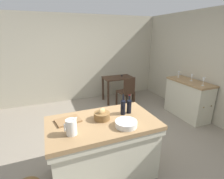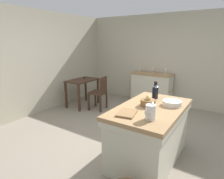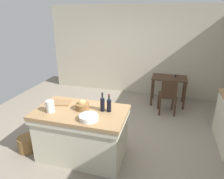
{
  "view_description": "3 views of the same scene",
  "coord_description": "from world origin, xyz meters",
  "px_view_note": "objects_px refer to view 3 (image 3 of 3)",
  "views": [
    {
      "loc": [
        -1.0,
        -2.67,
        2.03
      ],
      "look_at": [
        0.18,
        0.29,
        0.98
      ],
      "focal_mm": 27.02,
      "sensor_mm": 36.0,
      "label": 1
    },
    {
      "loc": [
        -2.93,
        -1.68,
        1.85
      ],
      "look_at": [
        0.07,
        0.29,
        0.93
      ],
      "focal_mm": 30.42,
      "sensor_mm": 36.0,
      "label": 2
    },
    {
      "loc": [
        0.94,
        -3.39,
        2.39
      ],
      "look_at": [
        -0.04,
        0.12,
        0.99
      ],
      "focal_mm": 32.3,
      "sensor_mm": 36.0,
      "label": 3
    }
  ],
  "objects_px": {
    "wash_bowl": "(89,117)",
    "wicker_hamper": "(27,144)",
    "bread_basket": "(82,106)",
    "cutting_board": "(61,103)",
    "writing_desk": "(169,82)",
    "wine_bottle_amber": "(102,104)",
    "wine_bottle_dark": "(109,105)",
    "pitcher": "(50,106)",
    "wooden_chair": "(168,95)",
    "island_table": "(82,132)"
  },
  "relations": [
    {
      "from": "wash_bowl",
      "to": "wine_bottle_amber",
      "type": "distance_m",
      "value": 0.36
    },
    {
      "from": "writing_desk",
      "to": "wine_bottle_amber",
      "type": "xyz_separation_m",
      "value": [
        -1.04,
        -2.54,
        0.37
      ]
    },
    {
      "from": "writing_desk",
      "to": "wine_bottle_amber",
      "type": "height_order",
      "value": "wine_bottle_amber"
    },
    {
      "from": "pitcher",
      "to": "wine_bottle_amber",
      "type": "distance_m",
      "value": 0.84
    },
    {
      "from": "island_table",
      "to": "wine_bottle_dark",
      "type": "xyz_separation_m",
      "value": [
        0.46,
        0.1,
        0.53
      ]
    },
    {
      "from": "wicker_hamper",
      "to": "pitcher",
      "type": "bearing_deg",
      "value": -1.02
    },
    {
      "from": "wine_bottle_amber",
      "to": "wicker_hamper",
      "type": "bearing_deg",
      "value": -169.82
    },
    {
      "from": "pitcher",
      "to": "wicker_hamper",
      "type": "bearing_deg",
      "value": 178.98
    },
    {
      "from": "pitcher",
      "to": "bread_basket",
      "type": "bearing_deg",
      "value": 26.21
    },
    {
      "from": "island_table",
      "to": "cutting_board",
      "type": "relative_size",
      "value": 4.66
    },
    {
      "from": "writing_desk",
      "to": "cutting_board",
      "type": "xyz_separation_m",
      "value": [
        -1.83,
        -2.47,
        0.25
      ]
    },
    {
      "from": "writing_desk",
      "to": "wicker_hamper",
      "type": "bearing_deg",
      "value": -130.87
    },
    {
      "from": "island_table",
      "to": "wicker_hamper",
      "type": "height_order",
      "value": "island_table"
    },
    {
      "from": "writing_desk",
      "to": "wash_bowl",
      "type": "xyz_separation_m",
      "value": [
        -1.14,
        -2.87,
        0.28
      ]
    },
    {
      "from": "wooden_chair",
      "to": "wine_bottle_dark",
      "type": "relative_size",
      "value": 3.11
    },
    {
      "from": "wash_bowl",
      "to": "wooden_chair",
      "type": "bearing_deg",
      "value": 63.27
    },
    {
      "from": "wash_bowl",
      "to": "wine_bottle_dark",
      "type": "height_order",
      "value": "wine_bottle_dark"
    },
    {
      "from": "wash_bowl",
      "to": "wine_bottle_dark",
      "type": "relative_size",
      "value": 0.98
    },
    {
      "from": "pitcher",
      "to": "wicker_hamper",
      "type": "xyz_separation_m",
      "value": [
        -0.58,
        0.01,
        -0.84
      ]
    },
    {
      "from": "wooden_chair",
      "to": "pitcher",
      "type": "xyz_separation_m",
      "value": [
        -1.83,
        -2.18,
        0.48
      ]
    },
    {
      "from": "wooden_chair",
      "to": "wine_bottle_dark",
      "type": "height_order",
      "value": "wine_bottle_dark"
    },
    {
      "from": "island_table",
      "to": "wine_bottle_amber",
      "type": "bearing_deg",
      "value": 14.25
    },
    {
      "from": "island_table",
      "to": "wine_bottle_dark",
      "type": "relative_size",
      "value": 5.11
    },
    {
      "from": "wooden_chair",
      "to": "wine_bottle_dark",
      "type": "xyz_separation_m",
      "value": [
        -0.92,
        -1.91,
        0.5
      ]
    },
    {
      "from": "wash_bowl",
      "to": "bread_basket",
      "type": "height_order",
      "value": "bread_basket"
    },
    {
      "from": "wine_bottle_dark",
      "to": "wine_bottle_amber",
      "type": "xyz_separation_m",
      "value": [
        -0.11,
        -0.01,
        0.01
      ]
    },
    {
      "from": "cutting_board",
      "to": "bread_basket",
      "type": "bearing_deg",
      "value": -13.66
    },
    {
      "from": "wine_bottle_amber",
      "to": "wash_bowl",
      "type": "bearing_deg",
      "value": -107.72
    },
    {
      "from": "bread_basket",
      "to": "wine_bottle_dark",
      "type": "xyz_separation_m",
      "value": [
        0.45,
        0.04,
        0.06
      ]
    },
    {
      "from": "island_table",
      "to": "wooden_chair",
      "type": "height_order",
      "value": "wooden_chair"
    },
    {
      "from": "wooden_chair",
      "to": "wash_bowl",
      "type": "height_order",
      "value": "wash_bowl"
    },
    {
      "from": "writing_desk",
      "to": "wine_bottle_amber",
      "type": "relative_size",
      "value": 2.83
    },
    {
      "from": "writing_desk",
      "to": "wash_bowl",
      "type": "distance_m",
      "value": 3.1
    },
    {
      "from": "cutting_board",
      "to": "wine_bottle_dark",
      "type": "xyz_separation_m",
      "value": [
        0.9,
        -0.07,
        0.11
      ]
    },
    {
      "from": "writing_desk",
      "to": "wine_bottle_dark",
      "type": "relative_size",
      "value": 3.05
    },
    {
      "from": "writing_desk",
      "to": "wash_bowl",
      "type": "relative_size",
      "value": 3.11
    },
    {
      "from": "wooden_chair",
      "to": "wash_bowl",
      "type": "relative_size",
      "value": 3.17
    },
    {
      "from": "pitcher",
      "to": "writing_desk",
      "type": "bearing_deg",
      "value": 56.81
    },
    {
      "from": "pitcher",
      "to": "wooden_chair",
      "type": "bearing_deg",
      "value": 50.08
    },
    {
      "from": "cutting_board",
      "to": "wicker_hamper",
      "type": "height_order",
      "value": "cutting_board"
    },
    {
      "from": "island_table",
      "to": "writing_desk",
      "type": "distance_m",
      "value": 2.98
    },
    {
      "from": "wooden_chair",
      "to": "wine_bottle_amber",
      "type": "distance_m",
      "value": 2.24
    },
    {
      "from": "cutting_board",
      "to": "pitcher",
      "type": "bearing_deg",
      "value": -90.52
    },
    {
      "from": "wash_bowl",
      "to": "wine_bottle_amber",
      "type": "bearing_deg",
      "value": 72.28
    },
    {
      "from": "wicker_hamper",
      "to": "bread_basket",
      "type": "bearing_deg",
      "value": 11.67
    },
    {
      "from": "cutting_board",
      "to": "wine_bottle_amber",
      "type": "distance_m",
      "value": 0.81
    },
    {
      "from": "writing_desk",
      "to": "bread_basket",
      "type": "relative_size",
      "value": 3.99
    },
    {
      "from": "wine_bottle_dark",
      "to": "wooden_chair",
      "type": "bearing_deg",
      "value": 64.3
    },
    {
      "from": "cutting_board",
      "to": "wine_bottle_amber",
      "type": "height_order",
      "value": "wine_bottle_amber"
    },
    {
      "from": "wash_bowl",
      "to": "wicker_hamper",
      "type": "distance_m",
      "value": 1.5
    }
  ]
}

